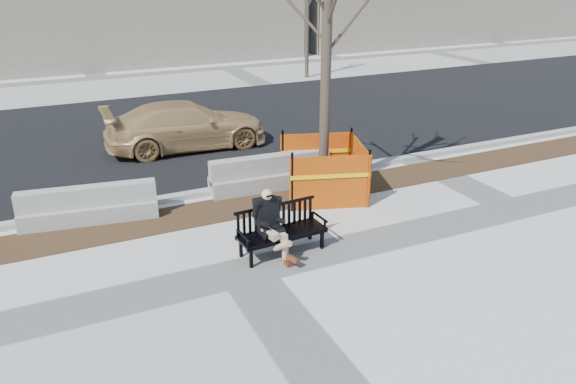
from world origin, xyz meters
The scene contains 11 objects.
ground centered at (0.00, 0.00, 0.00)m, with size 120.00×120.00×0.00m, color beige.
mulch_strip centered at (0.00, 2.60, 0.00)m, with size 40.00×1.20×0.02m, color #47301C.
asphalt_street centered at (0.00, 8.80, 0.00)m, with size 60.00×10.40×0.01m, color black.
curb centered at (0.00, 3.55, 0.06)m, with size 60.00×0.25×0.12m, color #9E9B93.
bench centered at (0.86, 0.34, 0.00)m, with size 1.67×0.60×0.89m, color black, non-canonical shape.
seated_man centered at (0.64, 0.37, 0.00)m, with size 0.53×0.89×1.25m, color black, non-canonical shape.
tree_fence centered at (2.84, 2.45, 0.00)m, with size 2.62×2.62×6.56m, color #DD5F0B, non-canonical shape.
sedan centered at (0.97, 7.08, 0.00)m, with size 1.83×4.51×1.31m, color tan.
jersey_barrier_left centered at (-2.16, 3.19, 0.00)m, with size 2.71×0.54×0.78m, color #9C9A92, non-canonical shape.
jersey_barrier_right centered at (1.90, 3.28, 0.00)m, with size 2.87×0.57×0.82m, color #98958E, non-canonical shape.
far_tree_right centered at (8.63, 14.80, 0.00)m, with size 1.97×1.97×5.33m, color #4D4031, non-canonical shape.
Camera 1 is at (-2.84, -7.89, 4.99)m, focal length 34.80 mm.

